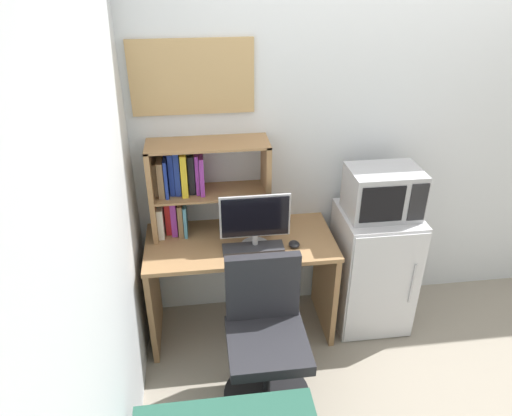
# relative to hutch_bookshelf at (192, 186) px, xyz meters

# --- Properties ---
(wall_back) EXTENTS (6.40, 0.04, 2.60)m
(wall_back) POSITION_rel_hutch_bookshelf_xyz_m (1.63, 0.14, 0.22)
(wall_back) COLOR silver
(wall_back) RESTS_ON ground_plane
(wall_left) EXTENTS (0.04, 4.40, 2.60)m
(wall_left) POSITION_rel_hutch_bookshelf_xyz_m (-0.39, -1.48, 0.22)
(wall_left) COLOR silver
(wall_left) RESTS_ON ground_plane
(desk) EXTENTS (1.23, 0.59, 0.75)m
(desk) POSITION_rel_hutch_bookshelf_xyz_m (0.29, -0.17, -0.56)
(desk) COLOR #997047
(desk) RESTS_ON ground_plane
(hutch_bookshelf) EXTENTS (0.76, 0.27, 0.62)m
(hutch_bookshelf) POSITION_rel_hutch_bookshelf_xyz_m (0.00, 0.00, 0.00)
(hutch_bookshelf) COLOR #997047
(hutch_bookshelf) RESTS_ON desk
(monitor) EXTENTS (0.44, 0.18, 0.36)m
(monitor) POSITION_rel_hutch_bookshelf_xyz_m (0.38, -0.25, -0.14)
(monitor) COLOR #B7B7BC
(monitor) RESTS_ON desk
(keyboard) EXTENTS (0.39, 0.12, 0.02)m
(keyboard) POSITION_rel_hutch_bookshelf_xyz_m (0.36, -0.29, -0.32)
(keyboard) COLOR #333338
(keyboard) RESTS_ON desk
(computer_mouse) EXTENTS (0.07, 0.08, 0.03)m
(computer_mouse) POSITION_rel_hutch_bookshelf_xyz_m (0.62, -0.28, -0.32)
(computer_mouse) COLOR black
(computer_mouse) RESTS_ON desk
(mini_fridge) EXTENTS (0.51, 0.51, 0.88)m
(mini_fridge) POSITION_rel_hutch_bookshelf_xyz_m (1.22, -0.17, -0.64)
(mini_fridge) COLOR silver
(mini_fridge) RESTS_ON ground_plane
(microwave) EXTENTS (0.46, 0.33, 0.32)m
(microwave) POSITION_rel_hutch_bookshelf_xyz_m (1.22, -0.17, -0.04)
(microwave) COLOR #ADADB2
(microwave) RESTS_ON mini_fridge
(desk_chair) EXTENTS (0.53, 0.53, 0.91)m
(desk_chair) POSITION_rel_hutch_bookshelf_xyz_m (0.38, -0.74, -0.69)
(desk_chair) COLOR black
(desk_chair) RESTS_ON ground_plane
(wall_corkboard) EXTENTS (0.74, 0.02, 0.45)m
(wall_corkboard) POSITION_rel_hutch_bookshelf_xyz_m (0.05, 0.11, 0.66)
(wall_corkboard) COLOR tan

